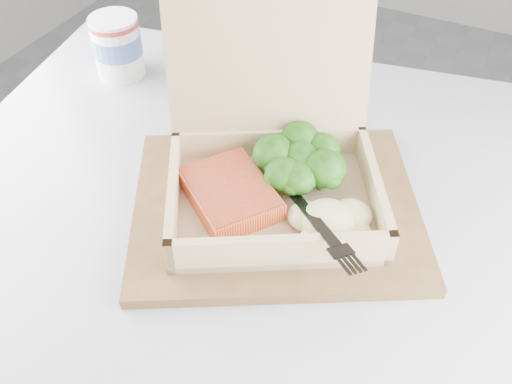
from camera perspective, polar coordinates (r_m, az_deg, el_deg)
The scene contains 9 objects.
cafe_table at distance 0.83m, azimuth -1.54°, elevation -13.14°, with size 0.98×0.98×0.75m.
serving_tray at distance 0.69m, azimuth 1.99°, elevation -1.51°, with size 0.34×0.27×0.01m, color brown.
takeout_container at distance 0.67m, azimuth 1.66°, elevation 4.14°, with size 0.33×0.33×0.23m.
salmon_fillet at distance 0.67m, azimuth -2.65°, elevation -0.18°, with size 0.09×0.12×0.02m, color #F76230.
broccoli_pile at distance 0.69m, azimuth 4.45°, elevation 2.79°, with size 0.12×0.12×0.04m, color #317C1B, non-canonical shape.
mashed_potatoes at distance 0.64m, azimuth 7.20°, elevation -2.74°, with size 0.10×0.08×0.03m, color beige.
plastic_fork at distance 0.63m, azimuth 5.08°, elevation -1.38°, with size 0.13×0.13×0.03m.
paper_cup at distance 0.94m, azimuth -13.72°, elevation 14.12°, with size 0.08×0.08×0.10m.
receipt at distance 0.84m, azimuth 8.26°, elevation 7.18°, with size 0.07×0.13×0.00m, color white.
Camera 1 is at (-0.15, -0.54, 1.25)m, focal length 40.00 mm.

